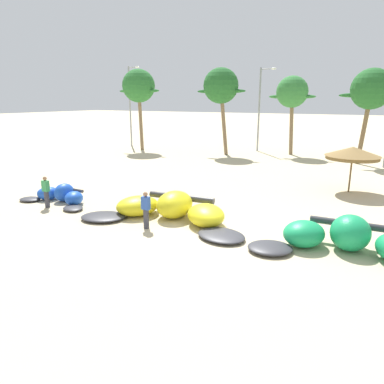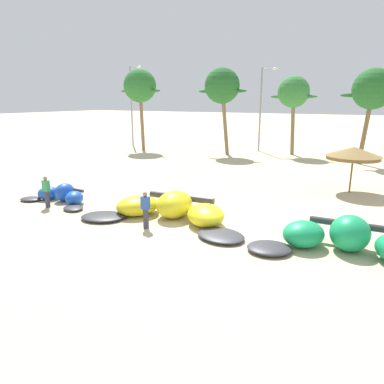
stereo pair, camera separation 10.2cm
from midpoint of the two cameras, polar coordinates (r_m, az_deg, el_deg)
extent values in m
plane|color=beige|center=(14.93, 5.23, -6.63)|extent=(260.00, 260.00, 0.00)
ellipsoid|color=#333338|center=(21.45, -24.23, -1.01)|extent=(1.38, 1.24, 0.20)
ellipsoid|color=blue|center=(21.26, -21.81, -0.16)|extent=(1.42, 1.47, 0.73)
ellipsoid|color=blue|center=(20.60, -19.54, -0.03)|extent=(0.95, 1.17, 0.98)
ellipsoid|color=blue|center=(19.72, -18.16, -0.92)|extent=(1.40, 1.47, 0.73)
ellipsoid|color=#333338|center=(18.89, -18.31, -2.44)|extent=(1.41, 1.28, 0.20)
cylinder|color=#333338|center=(20.83, -18.72, 0.45)|extent=(1.96, 0.23, 0.18)
cube|color=#333338|center=(20.53, -19.78, -0.09)|extent=(0.72, 0.43, 0.04)
ellipsoid|color=#333338|center=(17.07, -13.82, -3.81)|extent=(2.54, 2.32, 0.25)
ellipsoid|color=yellow|center=(17.25, -8.55, -2.18)|extent=(2.41, 2.58, 0.92)
ellipsoid|color=yellow|center=(16.73, -2.65, -1.99)|extent=(1.77, 2.19, 1.25)
ellipsoid|color=yellow|center=(15.70, 2.39, -3.72)|extent=(2.55, 2.60, 0.92)
ellipsoid|color=#333338|center=(14.41, 4.81, -6.89)|extent=(2.40, 2.08, 0.25)
cylinder|color=#333338|center=(17.31, -1.58, -0.88)|extent=(3.39, 0.60, 0.31)
cube|color=#333338|center=(16.56, -2.97, -2.17)|extent=(1.29, 0.84, 0.04)
ellipsoid|color=#333338|center=(13.49, 12.47, -8.71)|extent=(2.05, 1.93, 0.26)
ellipsoid|color=#199E5B|center=(14.14, 17.57, -6.40)|extent=(2.08, 2.14, 0.98)
ellipsoid|color=#199E5B|center=(14.33, 24.10, -6.00)|extent=(1.49, 1.69, 1.32)
cylinder|color=#333338|center=(14.83, 24.28, -4.79)|extent=(3.02, 0.40, 0.27)
cube|color=#333338|center=(14.18, 24.06, -6.22)|extent=(1.12, 0.63, 0.04)
cylinder|color=brown|center=(23.19, 24.20, 2.60)|extent=(0.10, 0.10, 2.18)
cone|color=olive|center=(22.97, 24.55, 5.92)|extent=(3.15, 3.15, 0.54)
cylinder|color=brown|center=(23.02, 24.46, 5.01)|extent=(2.99, 2.99, 0.20)
cylinder|color=#383842|center=(19.76, -21.97, -1.05)|extent=(0.24, 0.24, 0.85)
cube|color=#338E51|center=(19.60, -22.17, 0.93)|extent=(0.36, 0.22, 0.56)
sphere|color=#9E7051|center=(19.52, -22.28, 2.05)|extent=(0.20, 0.20, 0.20)
cylinder|color=#383842|center=(15.47, -7.19, -4.25)|extent=(0.24, 0.24, 0.85)
cube|color=#2D51A8|center=(15.26, -7.27, -1.75)|extent=(0.36, 0.22, 0.56)
sphere|color=#9E7051|center=(15.15, -7.32, -0.33)|extent=(0.20, 0.20, 0.20)
cylinder|color=#7F6647|center=(39.69, -7.95, 11.55)|extent=(0.56, 0.36, 6.79)
sphere|color=#286B2D|center=(39.73, -8.24, 16.45)|extent=(3.46, 3.46, 3.46)
ellipsoid|color=#286B2D|center=(40.56, -9.83, 15.61)|extent=(2.42, 0.50, 0.36)
ellipsoid|color=#286B2D|center=(38.90, -6.53, 15.78)|extent=(2.42, 0.50, 0.36)
cylinder|color=#7F6647|center=(36.28, 5.33, 11.28)|extent=(1.08, 0.36, 6.69)
sphere|color=#236028|center=(36.39, 4.92, 16.57)|extent=(3.44, 3.44, 3.44)
ellipsoid|color=#236028|center=(36.96, 2.88, 15.77)|extent=(2.41, 0.50, 0.36)
ellipsoid|color=#236028|center=(35.83, 6.98, 15.72)|extent=(2.41, 0.50, 0.36)
cylinder|color=#7F6647|center=(37.27, 15.87, 10.44)|extent=(0.63, 0.36, 6.12)
sphere|color=#337A38|center=(37.23, 16.00, 15.14)|extent=(3.05, 3.05, 3.05)
ellipsoid|color=#337A38|center=(37.53, 14.08, 14.56)|extent=(2.13, 0.50, 0.36)
ellipsoid|color=#337A38|center=(36.96, 17.84, 14.31)|extent=(2.13, 0.50, 0.36)
cylinder|color=brown|center=(33.70, 26.07, 9.25)|extent=(0.80, 0.36, 6.23)
sphere|color=#236028|center=(33.63, 27.06, 14.47)|extent=(3.31, 3.31, 3.31)
ellipsoid|color=#236028|center=(33.71, 24.66, 13.87)|extent=(2.32, 0.50, 0.36)
cylinder|color=gray|center=(43.65, -9.57, 13.26)|extent=(0.18, 0.18, 9.08)
cylinder|color=gray|center=(43.41, -9.15, 19.08)|extent=(1.25, 0.10, 0.10)
ellipsoid|color=silver|center=(43.03, -8.45, 19.14)|extent=(0.56, 0.24, 0.20)
cylinder|color=gray|center=(39.03, 10.94, 12.68)|extent=(0.18, 0.18, 8.55)
cylinder|color=gray|center=(38.92, 12.22, 18.69)|extent=(1.33, 0.10, 0.10)
ellipsoid|color=silver|center=(38.73, 13.22, 18.66)|extent=(0.56, 0.24, 0.20)
camera|label=1|loc=(0.05, -89.83, 0.04)|focal=33.38mm
camera|label=2|loc=(0.05, 90.17, -0.04)|focal=33.38mm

